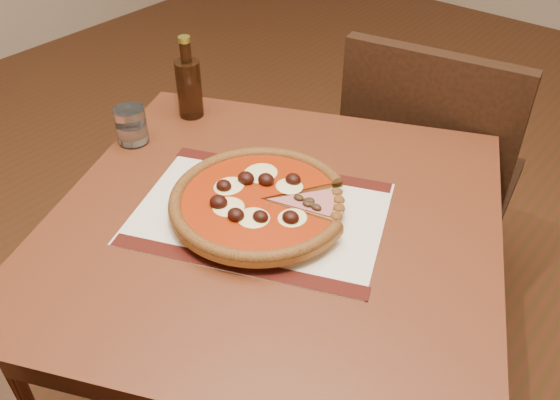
% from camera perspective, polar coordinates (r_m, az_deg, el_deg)
% --- Properties ---
extents(table, '(1.06, 1.06, 0.75)m').
position_cam_1_polar(table, '(1.14, -0.64, -5.71)').
color(table, maroon).
rests_on(table, ground).
extents(chair_far, '(0.49, 0.49, 0.90)m').
position_cam_1_polar(chair_far, '(1.64, 14.01, 2.46)').
color(chair_far, black).
rests_on(chair_far, ground).
extents(placemat, '(0.53, 0.46, 0.00)m').
position_cam_1_polar(placemat, '(1.08, -1.91, -1.25)').
color(placemat, beige).
rests_on(placemat, table).
extents(plate, '(0.29, 0.29, 0.02)m').
position_cam_1_polar(plate, '(1.08, -1.92, -0.84)').
color(plate, white).
rests_on(plate, placemat).
extents(pizza, '(0.33, 0.33, 0.04)m').
position_cam_1_polar(pizza, '(1.06, -1.97, 0.01)').
color(pizza, '#AE6C2A').
rests_on(pizza, plate).
extents(ham_slice, '(0.13, 0.11, 0.02)m').
position_cam_1_polar(ham_slice, '(1.07, 3.36, -0.11)').
color(ham_slice, '#AE6C2A').
rests_on(ham_slice, plate).
extents(water_glass, '(0.08, 0.08, 0.08)m').
position_cam_1_polar(water_glass, '(1.30, -14.12, 6.97)').
color(water_glass, white).
rests_on(water_glass, table).
extents(bottle, '(0.06, 0.06, 0.19)m').
position_cam_1_polar(bottle, '(1.36, -8.76, 10.82)').
color(bottle, black).
rests_on(bottle, table).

